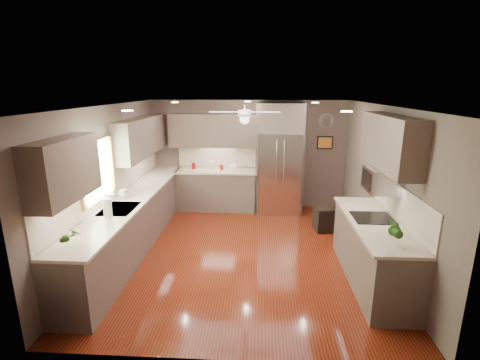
# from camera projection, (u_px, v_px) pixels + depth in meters

# --- Properties ---
(floor) EXTENTS (5.00, 5.00, 0.00)m
(floor) POSITION_uv_depth(u_px,v_px,m) (243.00, 252.00, 6.06)
(floor) COLOR #4A1109
(floor) RESTS_ON ground
(ceiling) EXTENTS (5.00, 5.00, 0.00)m
(ceiling) POSITION_uv_depth(u_px,v_px,m) (244.00, 106.00, 5.41)
(ceiling) COLOR white
(ceiling) RESTS_ON ground
(wall_back) EXTENTS (4.50, 0.00, 4.50)m
(wall_back) POSITION_uv_depth(u_px,v_px,m) (249.00, 155.00, 8.15)
(wall_back) COLOR brown
(wall_back) RESTS_ON ground
(wall_front) EXTENTS (4.50, 0.00, 4.50)m
(wall_front) POSITION_uv_depth(u_px,v_px,m) (231.00, 252.00, 3.32)
(wall_front) COLOR brown
(wall_front) RESTS_ON ground
(wall_left) EXTENTS (0.00, 5.00, 5.00)m
(wall_left) POSITION_uv_depth(u_px,v_px,m) (111.00, 181.00, 5.86)
(wall_left) COLOR brown
(wall_left) RESTS_ON ground
(wall_right) EXTENTS (0.00, 5.00, 5.00)m
(wall_right) POSITION_uv_depth(u_px,v_px,m) (382.00, 185.00, 5.61)
(wall_right) COLOR brown
(wall_right) RESTS_ON ground
(canister_a) EXTENTS (0.12, 0.12, 0.14)m
(canister_a) POSITION_uv_depth(u_px,v_px,m) (194.00, 166.00, 8.02)
(canister_a) COLOR maroon
(canister_a) RESTS_ON back_run
(canister_c) EXTENTS (0.13, 0.13, 0.19)m
(canister_c) POSITION_uv_depth(u_px,v_px,m) (212.00, 166.00, 7.97)
(canister_c) COLOR beige
(canister_c) RESTS_ON back_run
(canister_d) EXTENTS (0.10, 0.10, 0.13)m
(canister_d) POSITION_uv_depth(u_px,v_px,m) (222.00, 167.00, 7.95)
(canister_d) COLOR maroon
(canister_d) RESTS_ON back_run
(soap_bottle) EXTENTS (0.10, 0.10, 0.21)m
(soap_bottle) POSITION_uv_depth(u_px,v_px,m) (124.00, 192.00, 5.94)
(soap_bottle) COLOR white
(soap_bottle) RESTS_ON left_run
(potted_plant_left) EXTENTS (0.18, 0.14, 0.30)m
(potted_plant_left) POSITION_uv_depth(u_px,v_px,m) (71.00, 236.00, 4.08)
(potted_plant_left) COLOR #235017
(potted_plant_left) RESTS_ON left_run
(potted_plant_right) EXTENTS (0.20, 0.16, 0.34)m
(potted_plant_right) POSITION_uv_depth(u_px,v_px,m) (395.00, 229.00, 4.21)
(potted_plant_right) COLOR #235017
(potted_plant_right) RESTS_ON right_run
(bowl) EXTENTS (0.29, 0.29, 0.05)m
(bowl) POSITION_uv_depth(u_px,v_px,m) (234.00, 169.00, 7.97)
(bowl) COLOR beige
(bowl) RESTS_ON back_run
(left_run) EXTENTS (0.65, 4.70, 1.45)m
(left_run) POSITION_uv_depth(u_px,v_px,m) (134.00, 220.00, 6.19)
(left_run) COLOR #51443A
(left_run) RESTS_ON ground
(back_run) EXTENTS (1.85, 0.65, 1.45)m
(back_run) POSITION_uv_depth(u_px,v_px,m) (217.00, 189.00, 8.10)
(back_run) COLOR #51443A
(back_run) RESTS_ON ground
(uppers) EXTENTS (4.50, 4.70, 0.95)m
(uppers) POSITION_uv_depth(u_px,v_px,m) (205.00, 139.00, 6.30)
(uppers) COLOR #51443A
(uppers) RESTS_ON wall_left
(window) EXTENTS (0.05, 1.12, 0.92)m
(window) POSITION_uv_depth(u_px,v_px,m) (97.00, 170.00, 5.30)
(window) COLOR #BFF2B2
(window) RESTS_ON wall_left
(sink) EXTENTS (0.50, 0.70, 0.32)m
(sink) POSITION_uv_depth(u_px,v_px,m) (119.00, 210.00, 5.45)
(sink) COLOR silver
(sink) RESTS_ON left_run
(refrigerator) EXTENTS (1.06, 0.75, 2.45)m
(refrigerator) POSITION_uv_depth(u_px,v_px,m) (279.00, 160.00, 7.79)
(refrigerator) COLOR silver
(refrigerator) RESTS_ON ground
(right_run) EXTENTS (0.70, 2.20, 1.45)m
(right_run) POSITION_uv_depth(u_px,v_px,m) (373.00, 250.00, 5.06)
(right_run) COLOR #51443A
(right_run) RESTS_ON ground
(microwave) EXTENTS (0.43, 0.55, 0.34)m
(microwave) POSITION_uv_depth(u_px,v_px,m) (381.00, 180.00, 5.03)
(microwave) COLOR silver
(microwave) RESTS_ON wall_right
(ceiling_fan) EXTENTS (1.18, 1.18, 0.32)m
(ceiling_fan) POSITION_uv_depth(u_px,v_px,m) (245.00, 115.00, 5.75)
(ceiling_fan) COLOR white
(ceiling_fan) RESTS_ON ceiling
(recessed_lights) EXTENTS (2.84, 3.14, 0.01)m
(recessed_lights) POSITION_uv_depth(u_px,v_px,m) (242.00, 105.00, 5.80)
(recessed_lights) COLOR white
(recessed_lights) RESTS_ON ceiling
(wall_clock) EXTENTS (0.30, 0.03, 0.30)m
(wall_clock) POSITION_uv_depth(u_px,v_px,m) (326.00, 121.00, 7.83)
(wall_clock) COLOR white
(wall_clock) RESTS_ON wall_back
(framed_print) EXTENTS (0.36, 0.03, 0.30)m
(framed_print) POSITION_uv_depth(u_px,v_px,m) (325.00, 143.00, 7.95)
(framed_print) COLOR black
(framed_print) RESTS_ON wall_back
(stool) EXTENTS (0.43, 0.43, 0.46)m
(stool) POSITION_uv_depth(u_px,v_px,m) (324.00, 219.00, 6.92)
(stool) COLOR black
(stool) RESTS_ON ground
(paper_towel) EXTENTS (0.12, 0.12, 0.30)m
(paper_towel) POSITION_uv_depth(u_px,v_px,m) (108.00, 208.00, 5.03)
(paper_towel) COLOR white
(paper_towel) RESTS_ON left_run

